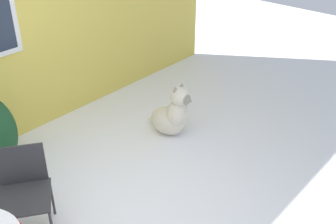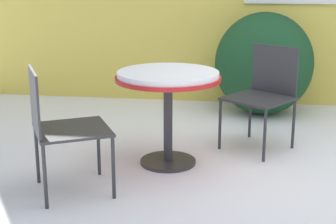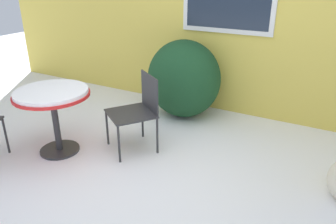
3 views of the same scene
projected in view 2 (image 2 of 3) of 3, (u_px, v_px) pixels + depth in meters
ground_plane at (324, 180)px, 3.65m from camera, size 16.00×16.00×0.00m
shrub_left at (264, 64)px, 5.22m from camera, size 0.99×0.90×1.04m
patio_table at (168, 87)px, 3.81m from camera, size 0.79×0.79×0.72m
patio_chair_near_table at (264, 92)px, 4.22m from camera, size 0.65×0.65×0.84m
patio_chair_far_side at (60, 124)px, 3.33m from camera, size 0.63×0.63×0.84m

